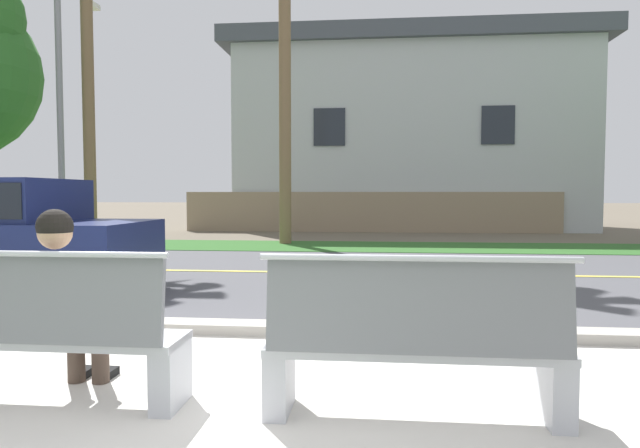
# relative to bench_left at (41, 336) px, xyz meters

# --- Properties ---
(ground_plane) EXTENTS (140.00, 140.00, 0.00)m
(ground_plane) POSITION_rel_bench_left_xyz_m (1.16, 7.58, -0.45)
(ground_plane) COLOR #665B4C
(sidewalk_pavement) EXTENTS (44.00, 3.60, 0.01)m
(sidewalk_pavement) POSITION_rel_bench_left_xyz_m (1.16, -0.02, -0.45)
(sidewalk_pavement) COLOR beige
(sidewalk_pavement) RESTS_ON ground_plane
(curb_edge) EXTENTS (44.00, 0.30, 0.11)m
(curb_edge) POSITION_rel_bench_left_xyz_m (1.16, 1.93, -0.40)
(curb_edge) COLOR #ADA89E
(curb_edge) RESTS_ON ground_plane
(street_asphalt) EXTENTS (52.00, 8.00, 0.01)m
(street_asphalt) POSITION_rel_bench_left_xyz_m (1.16, 6.08, -0.45)
(street_asphalt) COLOR #515156
(street_asphalt) RESTS_ON ground_plane
(road_centre_line) EXTENTS (48.00, 0.14, 0.01)m
(road_centre_line) POSITION_rel_bench_left_xyz_m (1.16, 6.08, -0.44)
(road_centre_line) COLOR #E0CC4C
(road_centre_line) RESTS_ON ground_plane
(far_verge_grass) EXTENTS (48.00, 2.80, 0.02)m
(far_verge_grass) POSITION_rel_bench_left_xyz_m (1.16, 10.79, -0.45)
(far_verge_grass) COLOR #2D6026
(far_verge_grass) RESTS_ON ground_plane
(bench_left) EXTENTS (1.77, 0.48, 1.01)m
(bench_left) POSITION_rel_bench_left_xyz_m (0.00, 0.00, 0.00)
(bench_left) COLOR silver
(bench_left) RESTS_ON ground_plane
(bench_right) EXTENTS (1.77, 0.48, 1.01)m
(bench_right) POSITION_rel_bench_left_xyz_m (2.32, 0.00, 0.00)
(bench_right) COLOR silver
(bench_right) RESTS_ON ground_plane
(seated_person_white) EXTENTS (0.52, 0.68, 1.25)m
(seated_person_white) POSITION_rel_bench_left_xyz_m (0.06, 0.17, 0.22)
(seated_person_white) COLOR #47382D
(seated_person_white) RESTS_ON ground_plane
(streetlamp) EXTENTS (0.24, 2.10, 6.97)m
(streetlamp) POSITION_rel_bench_left_xyz_m (-5.98, 10.60, 3.54)
(streetlamp) COLOR gray
(streetlamp) RESTS_ON ground_plane
(garden_wall) EXTENTS (13.00, 0.36, 1.40)m
(garden_wall) POSITION_rel_bench_left_xyz_m (1.84, 16.24, 0.25)
(garden_wall) COLOR gray
(garden_wall) RESTS_ON ground_plane
(house_across_street) EXTENTS (13.74, 6.91, 7.25)m
(house_across_street) POSITION_rel_bench_left_xyz_m (3.31, 19.44, 3.22)
(house_across_street) COLOR #B7BCC1
(house_across_street) RESTS_ON ground_plane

